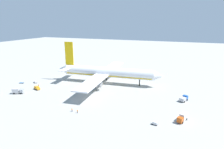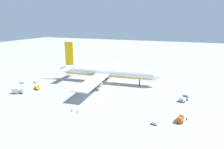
% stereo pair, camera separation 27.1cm
% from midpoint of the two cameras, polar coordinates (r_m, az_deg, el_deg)
% --- Properties ---
extents(ground_plane, '(600.00, 600.00, 0.00)m').
position_cam_midpoint_polar(ground_plane, '(133.56, -1.03, -2.43)').
color(ground_plane, '#9E9E99').
extents(airliner, '(71.64, 76.35, 26.50)m').
position_cam_midpoint_polar(airliner, '(131.85, -1.61, 0.63)').
color(airliner, white).
rests_on(airliner, ground).
extents(service_truck_0, '(4.16, 6.80, 3.19)m').
position_cam_midpoint_polar(service_truck_0, '(89.10, 19.49, -11.39)').
color(service_truck_0, '#BF4C14').
rests_on(service_truck_0, ground).
extents(service_truck_2, '(4.25, 5.74, 2.60)m').
position_cam_midpoint_polar(service_truck_2, '(110.14, 19.78, -6.48)').
color(service_truck_2, '#194CA5').
rests_on(service_truck_2, ground).
extents(service_truck_3, '(6.38, 4.64, 3.02)m').
position_cam_midpoint_polar(service_truck_3, '(125.96, -25.20, -4.21)').
color(service_truck_3, '#999EA5').
rests_on(service_truck_3, ground).
extents(service_van, '(4.96, 3.45, 1.97)m').
position_cam_midpoint_polar(service_van, '(129.12, -20.52, -3.55)').
color(service_van, orange).
rests_on(service_van, ground).
extents(baggage_cart_0, '(3.58, 2.02, 0.40)m').
position_cam_midpoint_polar(baggage_cart_0, '(145.97, -24.30, -2.16)').
color(baggage_cart_0, '#26598C').
rests_on(baggage_cart_0, ground).
extents(baggage_cart_1, '(3.21, 2.59, 1.24)m').
position_cam_midpoint_polar(baggage_cart_1, '(143.26, -20.92, -1.94)').
color(baggage_cart_1, '#595B60').
rests_on(baggage_cart_1, ground).
extents(baggage_cart_2, '(2.90, 1.83, 1.31)m').
position_cam_midpoint_polar(baggage_cart_2, '(83.66, 12.12, -13.36)').
color(baggage_cart_2, '#595B60').
rests_on(baggage_cart_2, ground).
extents(ground_worker_0, '(0.56, 0.56, 1.71)m').
position_cam_midpoint_polar(ground_worker_0, '(92.58, -9.78, -10.24)').
color(ground_worker_0, '#3F3F47').
rests_on(ground_worker_0, ground).
extents(ground_worker_1, '(0.55, 0.55, 1.65)m').
position_cam_midpoint_polar(ground_worker_1, '(94.37, -11.27, -9.83)').
color(ground_worker_1, navy).
rests_on(ground_worker_1, ground).
extents(ground_worker_2, '(0.45, 0.45, 1.73)m').
position_cam_midpoint_polar(ground_worker_2, '(133.77, -20.08, -2.95)').
color(ground_worker_2, navy).
rests_on(ground_worker_2, ground).
extents(traffic_cone_0, '(0.36, 0.36, 0.55)m').
position_cam_midpoint_polar(traffic_cone_0, '(180.56, -7.35, 2.17)').
color(traffic_cone_0, orange).
rests_on(traffic_cone_0, ground).
extents(traffic_cone_1, '(0.36, 0.36, 0.55)m').
position_cam_midpoint_polar(traffic_cone_1, '(160.76, 15.41, 0.14)').
color(traffic_cone_1, orange).
rests_on(traffic_cone_1, ground).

